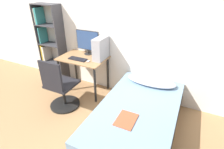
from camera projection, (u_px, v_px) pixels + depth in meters
ground_plane at (67, 128)px, 2.78m from camera, size 14.00×14.00×0.00m
wall_back at (106, 30)px, 3.29m from camera, size 8.00×0.05×2.50m
desk at (83, 63)px, 3.45m from camera, size 0.91×0.62×0.75m
bookshelf at (49, 45)px, 3.89m from camera, size 0.57×0.28×1.67m
office_chair at (61, 90)px, 3.06m from camera, size 0.54×0.54×0.96m
bed at (137, 120)px, 2.59m from camera, size 1.10×1.93×0.48m
pillow at (151, 81)px, 3.01m from camera, size 0.83×0.36×0.11m
magazine at (126, 120)px, 2.24m from camera, size 0.24×0.32×0.01m
monitor at (88, 41)px, 3.44m from camera, size 0.50×0.17×0.48m
keyboard at (78, 59)px, 3.30m from camera, size 0.36×0.14×0.02m
pc_tower at (101, 49)px, 3.24m from camera, size 0.17×0.38×0.41m
mouse at (88, 61)px, 3.21m from camera, size 0.06×0.09×0.02m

